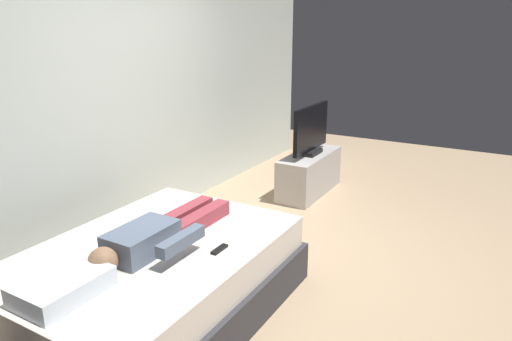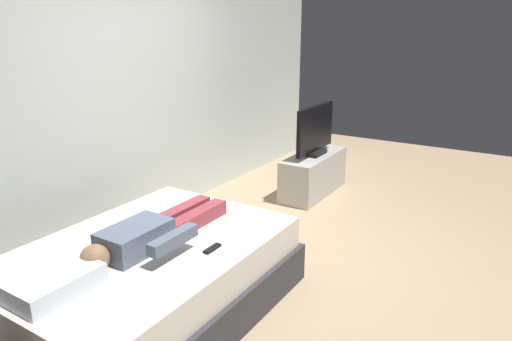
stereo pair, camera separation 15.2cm
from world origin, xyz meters
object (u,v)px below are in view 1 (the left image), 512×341
object	(u,v)px
pillow	(62,286)
tv_stand	(309,174)
remote	(219,249)
tv	(311,131)
person	(157,235)
bed	(154,282)

from	to	relation	value
pillow	tv_stand	xyz separation A→B (m)	(3.57, 0.07, -0.35)
remote	tv	distance (m)	2.75
remote	tv_stand	bearing A→B (deg)	10.78
remote	tv	world-z (taller)	tv
remote	tv	size ratio (longest dim) A/B	0.17
tv_stand	person	bearing A→B (deg)	-177.83
pillow	person	xyz separation A→B (m)	(0.73, -0.04, 0.02)
tv_stand	tv	distance (m)	0.53
bed	person	xyz separation A→B (m)	(0.03, -0.04, 0.36)
pillow	remote	world-z (taller)	pillow
person	tv	distance (m)	2.85
remote	tv_stand	size ratio (longest dim) A/B	0.14
pillow	tv	size ratio (longest dim) A/B	0.55
bed	person	distance (m)	0.36
pillow	person	world-z (taller)	person
tv	tv_stand	bearing A→B (deg)	0.00
remote	person	bearing A→B (deg)	110.47
bed	remote	world-z (taller)	remote
pillow	remote	bearing A→B (deg)	-26.68
bed	remote	size ratio (longest dim) A/B	13.60
tv_stand	tv	size ratio (longest dim) A/B	1.25
person	tv_stand	distance (m)	2.87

